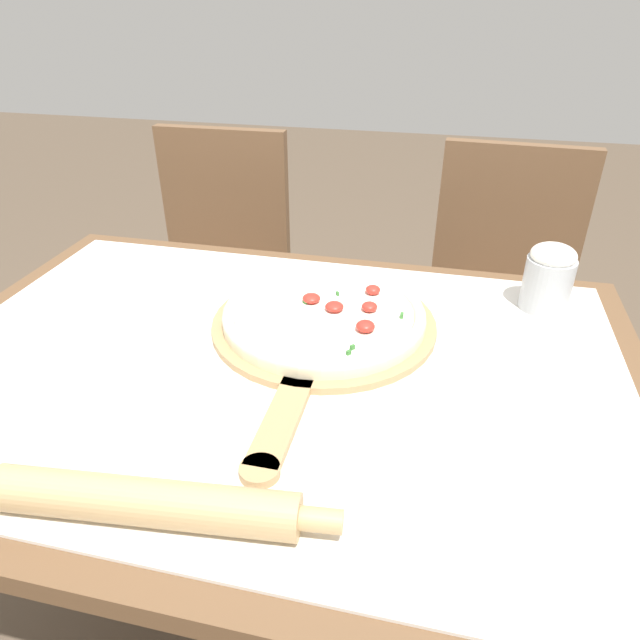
{
  "coord_description": "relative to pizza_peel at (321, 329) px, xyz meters",
  "views": [
    {
      "loc": [
        0.24,
        -0.69,
        1.25
      ],
      "look_at": [
        0.06,
        0.09,
        0.78
      ],
      "focal_mm": 32.0,
      "sensor_mm": 36.0,
      "label": 1
    }
  ],
  "objects": [
    {
      "name": "rolling_pin",
      "position": [
        -0.1,
        -0.42,
        0.02
      ],
      "size": [
        0.43,
        0.08,
        0.05
      ],
      "rotation": [
        0.0,
        0.0,
        0.1
      ],
      "color": "tan",
      "rests_on": "towel_cloth"
    },
    {
      "name": "pizza",
      "position": [
        0.0,
        0.02,
        0.02
      ],
      "size": [
        0.34,
        0.34,
        0.04
      ],
      "color": "beige",
      "rests_on": "pizza_peel"
    },
    {
      "name": "chair_left",
      "position": [
        -0.46,
        0.64,
        -0.23
      ],
      "size": [
        0.41,
        0.41,
        0.9
      ],
      "rotation": [
        0.0,
        0.0,
        0.02
      ],
      "color": "brown",
      "rests_on": "ground_plane"
    },
    {
      "name": "flour_cup",
      "position": [
        0.37,
        0.17,
        0.06
      ],
      "size": [
        0.08,
        0.08,
        0.12
      ],
      "color": "#B2B7BC",
      "rests_on": "towel_cloth"
    },
    {
      "name": "towel_cloth",
      "position": [
        -0.06,
        -0.1,
        -0.01
      ],
      "size": [
        1.06,
        0.74,
        0.0
      ],
      "color": "silver",
      "rests_on": "dining_table"
    },
    {
      "name": "chair_right",
      "position": [
        0.34,
        0.64,
        -0.23
      ],
      "size": [
        0.42,
        0.42,
        0.9
      ],
      "rotation": [
        0.0,
        0.0,
        -0.06
      ],
      "color": "brown",
      "rests_on": "ground_plane"
    },
    {
      "name": "dining_table",
      "position": [
        -0.06,
        -0.1,
        -0.13
      ],
      "size": [
        1.14,
        0.82,
        0.74
      ],
      "color": "brown",
      "rests_on": "ground_plane"
    },
    {
      "name": "ground_plane",
      "position": [
        -0.06,
        -0.1,
        -0.75
      ],
      "size": [
        10.0,
        10.0,
        0.0
      ],
      "primitive_type": "plane",
      "color": "brown"
    },
    {
      "name": "pizza_peel",
      "position": [
        0.0,
        0.0,
        0.0
      ],
      "size": [
        0.38,
        0.56,
        0.01
      ],
      "color": "tan",
      "rests_on": "towel_cloth"
    }
  ]
}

